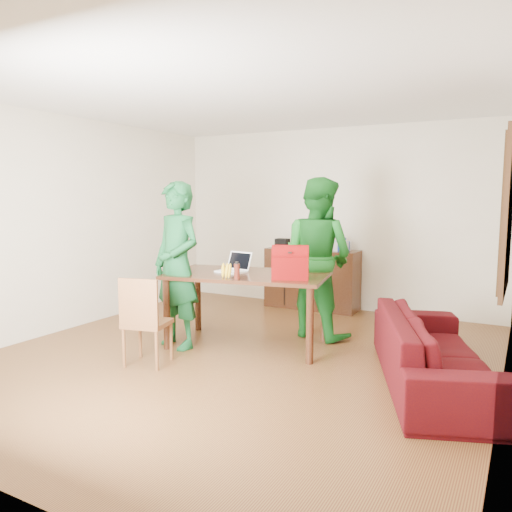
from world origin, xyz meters
The scene contains 10 objects.
room centered at (0.01, 0.13, 1.31)m, with size 5.20×5.70×2.90m.
table centered at (-0.13, 0.42, 0.72)m, with size 1.93×1.32×0.83m.
chair centered at (-0.69, -0.64, 0.26)m, with size 0.49×0.48×0.91m.
person_near centered at (-0.79, 0.00, 0.93)m, with size 0.68×0.45×1.86m, color #115025.
person_far centered at (0.42, 1.17, 0.96)m, with size 0.93×0.73×1.92m, color #16631C.
laptop centered at (-0.33, 0.39, 0.88)m, with size 0.36×0.28×0.23m.
bananas centered at (-0.17, 0.04, 0.86)m, with size 0.16×0.10×0.06m, color gold, non-canonical shape.
bottle centered at (-0.04, 0.04, 0.92)m, with size 0.06×0.06×0.18m, color #531C13.
red_bag centered at (0.45, 0.31, 0.97)m, with size 0.38×0.22×0.28m, color maroon.
sofa centered at (1.95, 0.17, 0.32)m, with size 2.17×0.85×0.63m, color #3C070D.
Camera 1 is at (2.63, -4.42, 1.71)m, focal length 35.00 mm.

